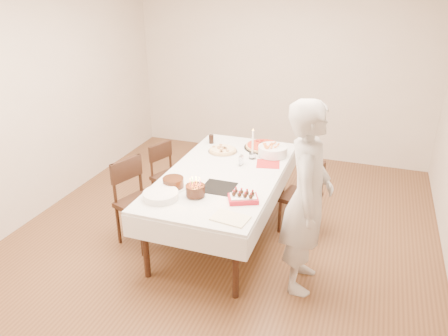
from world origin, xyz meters
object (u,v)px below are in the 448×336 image
(chair_left_dessert, at_px, (142,204))
(pizza_pepperoni, at_px, (263,146))
(pizza_white, at_px, (223,150))
(taper_candle, at_px, (253,144))
(chair_right_savory, at_px, (301,197))
(cola_glass, at_px, (211,139))
(birthday_cake, at_px, (195,187))
(pasta_bowl, at_px, (273,151))
(person, at_px, (307,199))
(strawberry_box, at_px, (243,198))
(dining_table, at_px, (224,204))
(chair_left_savory, at_px, (171,178))
(layer_cake, at_px, (173,183))

(chair_left_dessert, bearing_deg, pizza_pepperoni, -109.20)
(pizza_white, distance_m, taper_candle, 0.41)
(chair_right_savory, bearing_deg, cola_glass, 172.82)
(birthday_cake, bearing_deg, chair_left_dessert, 166.39)
(pizza_pepperoni, bearing_deg, pizza_white, -145.53)
(pasta_bowl, bearing_deg, chair_left_dessert, -137.51)
(pizza_pepperoni, xyz_separation_m, cola_glass, (-0.64, -0.06, 0.03))
(person, relative_size, pasta_bowl, 5.35)
(pizza_white, distance_m, pizza_pepperoni, 0.50)
(person, bearing_deg, pizza_white, 43.69)
(birthday_cake, bearing_deg, strawberry_box, 7.17)
(cola_glass, bearing_deg, dining_table, -60.28)
(pizza_white, bearing_deg, taper_candle, -10.84)
(chair_left_savory, distance_m, pizza_pepperoni, 1.16)
(pizza_pepperoni, xyz_separation_m, birthday_cake, (-0.28, -1.40, 0.07))
(taper_candle, distance_m, birthday_cake, 1.08)
(layer_cake, bearing_deg, chair_left_savory, 117.87)
(chair_right_savory, bearing_deg, strawberry_box, -102.60)
(pizza_white, xyz_separation_m, taper_candle, (0.38, -0.07, 0.16))
(pizza_white, xyz_separation_m, cola_glass, (-0.23, 0.22, 0.03))
(dining_table, xyz_separation_m, chair_left_dessert, (-0.76, -0.42, 0.08))
(pizza_white, distance_m, strawberry_box, 1.21)
(chair_left_savory, height_order, strawberry_box, strawberry_box)
(person, bearing_deg, strawberry_box, 86.29)
(chair_left_savory, distance_m, pasta_bowl, 1.26)
(pizza_pepperoni, distance_m, cola_glass, 0.64)
(chair_left_dessert, relative_size, birthday_cake, 5.14)
(pizza_white, height_order, taper_candle, taper_candle)
(dining_table, distance_m, birthday_cake, 0.76)
(chair_left_savory, height_order, pizza_white, chair_left_savory)
(dining_table, distance_m, pizza_white, 0.69)
(pasta_bowl, bearing_deg, pizza_white, -171.65)
(pizza_white, xyz_separation_m, birthday_cake, (0.13, -1.12, 0.07))
(dining_table, bearing_deg, pizza_pepperoni, 75.47)
(pizza_white, height_order, layer_cake, layer_cake)
(chair_left_savory, distance_m, taper_candle, 1.11)
(pasta_bowl, height_order, cola_glass, pasta_bowl)
(pasta_bowl, distance_m, strawberry_box, 1.14)
(taper_candle, relative_size, layer_cake, 1.39)
(chair_left_savory, relative_size, taper_candle, 2.25)
(pizza_pepperoni, bearing_deg, chair_left_savory, -155.92)
(chair_left_dessert, xyz_separation_m, strawberry_box, (1.13, -0.11, 0.32))
(pizza_white, relative_size, birthday_cake, 1.92)
(chair_left_savory, distance_m, person, 2.02)
(pasta_bowl, relative_size, strawberry_box, 1.24)
(chair_right_savory, distance_m, chair_left_savory, 1.56)
(pizza_white, bearing_deg, pasta_bowl, 8.35)
(pizza_pepperoni, bearing_deg, dining_table, -104.53)
(chair_left_savory, xyz_separation_m, chair_left_dessert, (0.04, -0.78, 0.06))
(dining_table, distance_m, pasta_bowl, 0.84)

